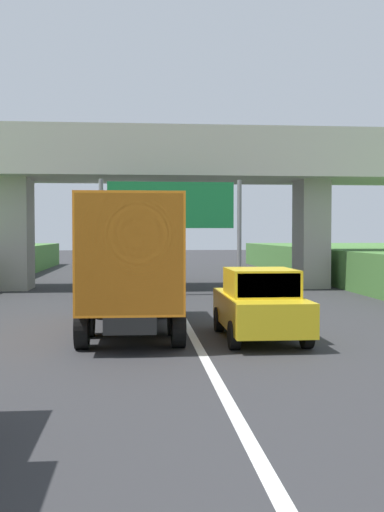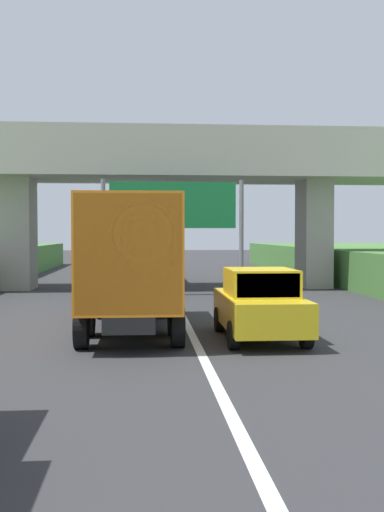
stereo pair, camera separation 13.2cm
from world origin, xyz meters
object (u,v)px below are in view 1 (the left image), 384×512
at_px(truck_silver, 133,246).
at_px(car_yellow, 260,304).
at_px(overhead_highway_sign, 171,211).
at_px(truck_orange, 131,258).
at_px(truck_green, 131,243).

relative_size(truck_silver, car_yellow, 1.78).
height_order(overhead_highway_sign, truck_orange, overhead_highway_sign).
distance_m(truck_orange, car_yellow, 3.57).
relative_size(overhead_highway_sign, truck_orange, 0.81).
bearing_deg(truck_green, truck_orange, -89.38).
bearing_deg(car_yellow, truck_green, 96.87).
height_order(truck_silver, truck_green, same).
xyz_separation_m(overhead_highway_sign, truck_green, (-1.82, 17.35, -1.55)).
bearing_deg(truck_orange, car_yellow, -24.43).
height_order(overhead_highway_sign, truck_silver, overhead_highway_sign).
relative_size(truck_green, car_yellow, 1.78).
bearing_deg(overhead_highway_sign, truck_silver, 101.30).
bearing_deg(truck_orange, overhead_highway_sign, 80.77).
distance_m(overhead_highway_sign, car_yellow, 11.25).
distance_m(truck_silver, truck_orange, 17.45).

